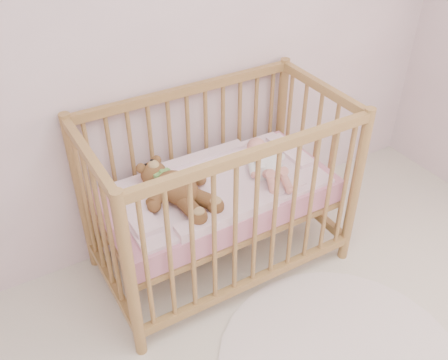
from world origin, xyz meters
TOP-DOWN VIEW (x-y plane):
  - wall_back at (0.00, 2.00)m, footprint 4.00×0.02m
  - crib at (0.20, 1.60)m, footprint 1.36×0.76m
  - mattress at (0.20, 1.60)m, footprint 1.22×0.62m
  - blanket at (0.20, 1.60)m, footprint 1.10×0.58m
  - baby at (0.47, 1.58)m, footprint 0.35×0.54m
  - teddy_bear at (-0.06, 1.58)m, footprint 0.52×0.63m

SIDE VIEW (x-z plane):
  - mattress at x=0.20m, z-range 0.42..0.55m
  - crib at x=0.20m, z-range 0.00..1.00m
  - blanket at x=0.20m, z-range 0.53..0.59m
  - baby at x=0.47m, z-range 0.58..0.69m
  - teddy_bear at x=-0.06m, z-range 0.57..0.72m
  - wall_back at x=0.00m, z-range 0.00..2.70m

